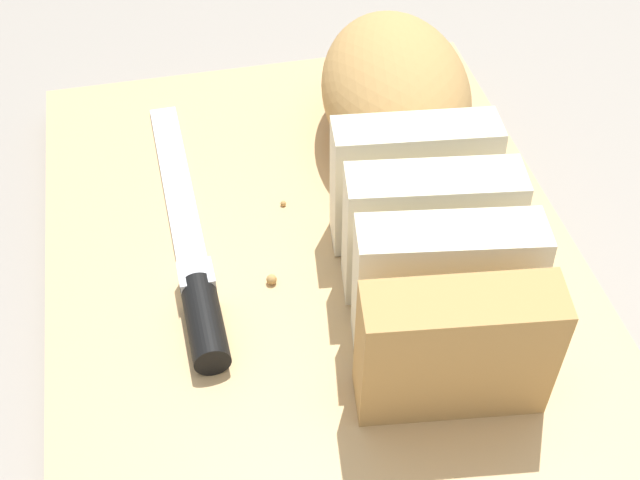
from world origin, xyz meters
TOP-DOWN VIEW (x-y plane):
  - ground_plane at (0.00, 0.00)m, footprint 3.00×3.00m
  - cutting_board at (0.00, 0.00)m, footprint 0.46×0.33m
  - bread_loaf at (-0.05, 0.07)m, footprint 0.32×0.13m
  - bread_knife at (-0.00, -0.07)m, footprint 0.24×0.03m
  - crumb_near_knife at (0.00, -0.03)m, footprint 0.01×0.01m
  - crumb_near_loaf at (-0.07, -0.01)m, footprint 0.00×0.00m

SIDE VIEW (x-z plane):
  - ground_plane at x=0.00m, z-range 0.00..0.00m
  - cutting_board at x=0.00m, z-range 0.00..0.02m
  - crumb_near_loaf at x=-0.07m, z-range 0.02..0.03m
  - crumb_near_knife at x=0.00m, z-range 0.02..0.03m
  - bread_knife at x=0.00m, z-range 0.02..0.04m
  - bread_loaf at x=-0.05m, z-range 0.02..0.11m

